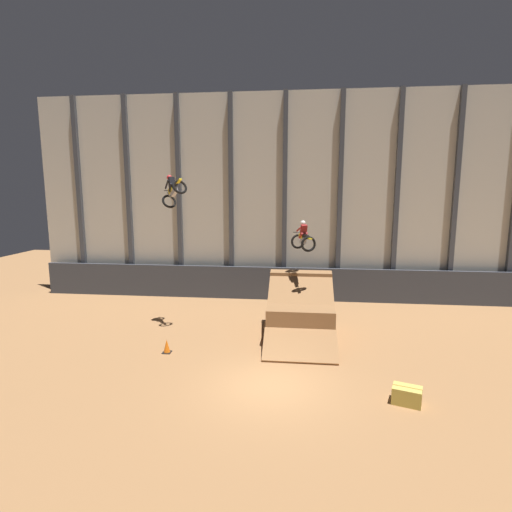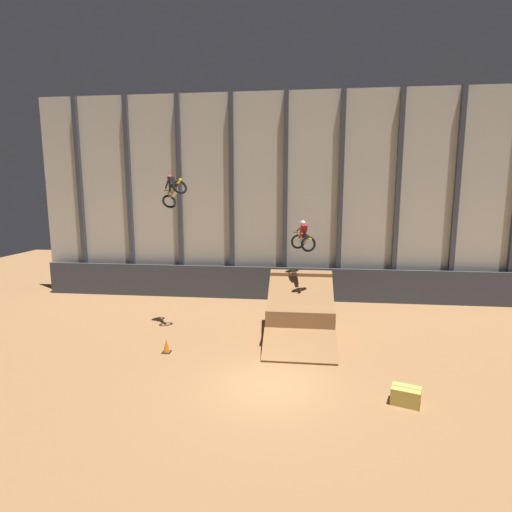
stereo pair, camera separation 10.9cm
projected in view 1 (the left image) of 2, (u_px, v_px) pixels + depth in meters
The scene contains 8 objects.
ground_plane at pixel (269, 386), 14.10m from camera, with size 60.00×60.00×0.00m, color #996B42.
arena_back_wall at pixel (285, 198), 24.96m from camera, with size 32.00×0.40×12.80m.
lower_barrier at pixel (283, 284), 25.14m from camera, with size 31.36×0.20×2.08m.
dirt_ramp at pixel (300, 314), 19.07m from camera, with size 3.08×5.04×2.94m.
rider_bike_left_air at pixel (173, 190), 19.11m from camera, with size 1.67×1.72×1.68m.
rider_bike_right_air at pixel (303, 238), 19.09m from camera, with size 1.22×1.78×1.47m.
traffic_cone_near_ramp at pixel (167, 346), 16.97m from camera, with size 0.36×0.36×0.58m.
hay_bale_trackside at pixel (407, 395), 12.90m from camera, with size 1.05×0.86×0.57m.
Camera 1 is at (0.98, -13.15, 6.81)m, focal length 28.00 mm.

